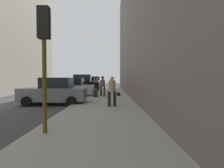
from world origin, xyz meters
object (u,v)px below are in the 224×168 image
object	(u,v)px
parked_white_van	(94,82)
parked_gray_coupe	(54,92)
parked_black_suv	(81,84)
pedestrian_in_tan_coat	(112,90)
parked_red_hatchback	(88,84)
parked_silver_sedan	(71,88)
parked_blue_sedan	(92,83)
traffic_light	(44,42)
pedestrian_with_beanie	(103,85)
fire_hydrant	(93,90)
duffel_bag	(119,94)
rolling_suitcase	(95,93)

from	to	relation	value
parked_white_van	parked_gray_coupe	bearing A→B (deg)	-90.00
parked_black_suv	pedestrian_in_tan_coat	xyz separation A→B (m)	(3.82, -12.23, 0.07)
parked_red_hatchback	parked_gray_coupe	bearing A→B (deg)	-90.00
parked_silver_sedan	parked_red_hatchback	bearing A→B (deg)	90.00
parked_gray_coupe	parked_red_hatchback	size ratio (longest dim) A/B	0.99
parked_blue_sedan	pedestrian_in_tan_coat	distance (m)	24.21
traffic_light	pedestrian_with_beanie	bearing A→B (deg)	83.88
fire_hydrant	traffic_light	distance (m)	14.10
parked_red_hatchback	traffic_light	distance (m)	23.26
parked_silver_sedan	parked_black_suv	world-z (taller)	parked_black_suv
parked_gray_coupe	duffel_bag	world-z (taller)	parked_gray_coupe
parked_white_van	fire_hydrant	world-z (taller)	parked_white_van
pedestrian_in_tan_coat	pedestrian_with_beanie	bearing A→B (deg)	97.69
parked_white_van	pedestrian_in_tan_coat	xyz separation A→B (m)	(3.82, -29.59, 0.07)
parked_silver_sedan	fire_hydrant	xyz separation A→B (m)	(1.80, 2.43, -0.35)
parked_silver_sedan	rolling_suitcase	world-z (taller)	parked_silver_sedan
parked_silver_sedan	fire_hydrant	world-z (taller)	parked_silver_sedan
parked_white_van	rolling_suitcase	bearing A→B (deg)	-84.34
parked_red_hatchback	parked_white_van	xyz separation A→B (m)	(-0.00, 11.32, 0.18)
parked_black_suv	pedestrian_with_beanie	xyz separation A→B (m)	(3.01, -6.27, 0.10)
parked_black_suv	parked_blue_sedan	xyz separation A→B (m)	(0.00, 11.67, -0.18)
parked_blue_sedan	pedestrian_in_tan_coat	size ratio (longest dim) A/B	2.46
parked_white_van	fire_hydrant	xyz separation A→B (m)	(1.80, -20.51, -0.54)
parked_black_suv	traffic_light	distance (m)	17.26
parked_gray_coupe	pedestrian_in_tan_coat	world-z (taller)	pedestrian_in_tan_coat
parked_silver_sedan	fire_hydrant	distance (m)	3.04
parked_blue_sedan	traffic_light	xyz separation A→B (m)	(1.85, -28.75, 1.91)
parked_black_suv	parked_blue_sedan	world-z (taller)	parked_black_suv
parked_gray_coupe	parked_silver_sedan	distance (m)	4.91
parked_silver_sedan	pedestrian_in_tan_coat	distance (m)	7.68
parked_white_van	rolling_suitcase	size ratio (longest dim) A/B	4.46
parked_gray_coupe	pedestrian_with_beanie	world-z (taller)	pedestrian_with_beanie
fire_hydrant	pedestrian_with_beanie	distance (m)	3.40
parked_silver_sedan	pedestrian_in_tan_coat	world-z (taller)	pedestrian_in_tan_coat
parked_gray_coupe	rolling_suitcase	xyz separation A→B (m)	(2.42, 3.44, -0.36)
parked_blue_sedan	parked_white_van	size ratio (longest dim) A/B	0.91
parked_white_van	traffic_light	world-z (taller)	traffic_light
parked_gray_coupe	fire_hydrant	world-z (taller)	parked_gray_coupe
pedestrian_with_beanie	parked_silver_sedan	bearing A→B (deg)	167.10
traffic_light	parked_red_hatchback	bearing A→B (deg)	94.59
parked_gray_coupe	rolling_suitcase	bearing A→B (deg)	54.84
parked_red_hatchback	pedestrian_with_beanie	size ratio (longest dim) A/B	2.40
rolling_suitcase	parked_white_van	bearing A→B (deg)	95.66
traffic_light	parked_gray_coupe	bearing A→B (deg)	105.72
fire_hydrant	duffel_bag	world-z (taller)	fire_hydrant
parked_gray_coupe	pedestrian_in_tan_coat	xyz separation A→B (m)	(3.82, -1.75, 0.26)
parked_blue_sedan	pedestrian_in_tan_coat	bearing A→B (deg)	-80.93
parked_white_van	fire_hydrant	distance (m)	20.59
traffic_light	parked_blue_sedan	bearing A→B (deg)	93.69
duffel_bag	pedestrian_with_beanie	bearing A→B (deg)	-163.51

